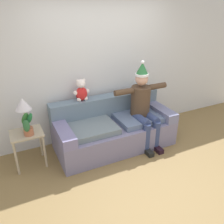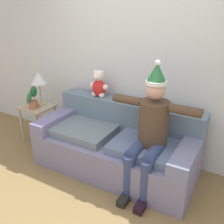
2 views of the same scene
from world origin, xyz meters
name	(u,v)px [view 2 (image 2 of 2)]	position (x,y,z in m)	size (l,w,h in m)	color
ground_plane	(71,214)	(0.00, 0.00, 0.00)	(10.00, 10.00, 0.00)	olive
back_wall	(137,61)	(0.00, 1.55, 1.35)	(7.00, 0.10, 2.70)	silver
couch	(117,145)	(0.00, 1.01, 0.33)	(2.07, 0.93, 0.85)	slate
person_seated	(150,129)	(0.50, 0.84, 0.77)	(1.02, 0.77, 1.52)	#4C3827
teddy_bear	(99,85)	(-0.46, 1.30, 1.02)	(0.29, 0.17, 0.38)	red
side_table	(38,113)	(-1.46, 1.04, 0.48)	(0.48, 0.40, 0.59)	tan
table_lamp	(39,79)	(-1.43, 1.12, 1.00)	(0.24, 0.24, 0.53)	#B8AC8A
potted_plant	(33,98)	(-1.42, 0.95, 0.75)	(0.21, 0.22, 0.37)	#A25D41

